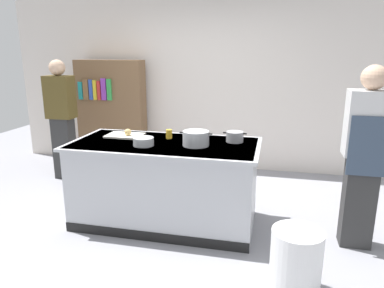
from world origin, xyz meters
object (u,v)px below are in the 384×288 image
Objects in this scene: stock_pot at (196,138)px; juice_cup at (169,134)px; mixing_bowl at (143,142)px; person_chef at (364,155)px; person_guest at (62,117)px; trash_bin at (296,262)px; onion at (128,132)px; sauce_pan at (235,137)px; bookshelf at (112,113)px.

juice_cup is (-0.35, 0.23, -0.03)m from stock_pot.
person_chef is at bearing 2.87° from mixing_bowl.
trash_bin is at bearing 38.62° from person_guest.
sauce_pan is (1.18, 0.06, -0.00)m from onion.
bookshelf is (-1.80, 1.83, -0.12)m from stock_pot.
person_guest is at bearing 74.24° from person_chef.
sauce_pan is 0.96m from mixing_bowl.
person_chef is (1.94, -0.24, -0.04)m from juice_cup.
mixing_bowl is at bearing -56.74° from bookshelf.
trash_bin is (1.80, -1.06, -0.70)m from onion.
mixing_bowl is (-0.89, -0.36, -0.01)m from sauce_pan.
person_guest reaches higher than trash_bin.
mixing_bowl reaches higher than trash_bin.
juice_cup is (0.17, 0.35, 0.01)m from mixing_bowl.
person_chef is (1.22, -0.26, -0.04)m from sauce_pan.
juice_cup is 2.04m from person_guest.
stock_pot is at bearing -146.63° from sauce_pan.
person_guest reaches higher than onion.
sauce_pan is at bearing -36.29° from bookshelf.
juice_cup is 0.19× the size of trash_bin.
juice_cup reaches higher than mixing_bowl.
person_guest is at bearing -118.13° from bookshelf.
stock_pot reaches higher than sauce_pan.
person_guest is (-1.86, 0.84, -0.04)m from juice_cup.
onion is at bearing 85.48° from person_chef.
person_guest is (-1.69, 1.19, -0.03)m from mixing_bowl.
sauce_pan is at bearing 1.15° from juice_cup.
sauce_pan is 0.15× the size of bookshelf.
trash_bin is at bearing -44.32° from bookshelf.
trash_bin is at bearing -26.92° from mixing_bowl.
mixing_bowl is at bearing -45.52° from onion.
mixing_bowl is at bearing 153.08° from trash_bin.
onion is 1.65m from person_guest.
sauce_pan is at bearing 2.99° from onion.
onion is 0.04× the size of person_chef.
sauce_pan is 0.14× the size of person_chef.
person_chef reaches higher than mixing_bowl.
sauce_pan is (0.37, 0.24, -0.02)m from stock_pot.
juice_cup reaches higher than trash_bin.
bookshelf reaches higher than stock_pot.
onion is 0.83m from stock_pot.
bookshelf is at bearing 135.68° from trash_bin.
person_guest is (-3.80, 1.08, -0.00)m from person_chef.
stock_pot is 0.19× the size of person_guest.
bookshelf reaches higher than sauce_pan.
person_guest is (-3.19, 1.95, 0.65)m from trash_bin.
stock_pot is 2.57m from bookshelf.
onion is 0.05× the size of bookshelf.
sauce_pan is 1.19× the size of mixing_bowl.
sauce_pan is at bearing 52.30° from person_guest.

